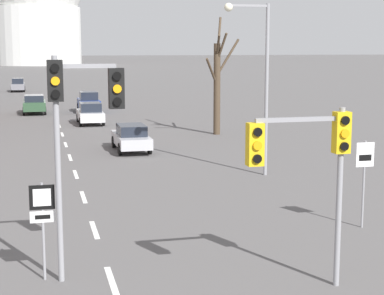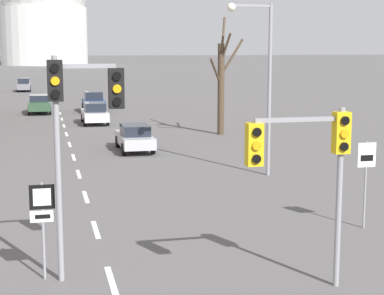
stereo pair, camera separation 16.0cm
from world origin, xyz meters
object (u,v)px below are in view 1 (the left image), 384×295
object	(u,v)px
route_sign_post	(43,214)
traffic_signal_centre_tall	(77,112)
sedan_far_right	(18,85)
sedan_mid_centre	(34,104)
traffic_signal_near_right	(310,153)
street_lamp_right	(258,70)
sedan_near_right	(90,113)
speed_limit_sign	(364,169)
sedan_far_left	(89,102)
sedan_near_left	(131,137)

from	to	relation	value
route_sign_post	traffic_signal_centre_tall	bearing A→B (deg)	-11.65
sedan_far_right	sedan_mid_centre	bearing A→B (deg)	-86.10
sedan_far_right	traffic_signal_near_right	bearing A→B (deg)	-83.52
street_lamp_right	sedan_near_right	size ratio (longest dim) A/B	1.69
route_sign_post	sedan_far_right	xyz separation A→B (m)	(-2.05, 68.56, -0.81)
traffic_signal_centre_tall	speed_limit_sign	bearing A→B (deg)	15.59
sedan_near_right	sedan_far_left	world-z (taller)	sedan_far_left
speed_limit_sign	sedan_near_right	size ratio (longest dim) A/B	0.63
sedan_far_right	speed_limit_sign	bearing A→B (deg)	-79.88
sedan_mid_centre	sedan_far_left	distance (m)	4.59
route_sign_post	street_lamp_right	distance (m)	14.67
traffic_signal_near_right	speed_limit_sign	bearing A→B (deg)	48.77
sedan_near_left	sedan_far_right	bearing A→B (deg)	98.01
traffic_signal_near_right	speed_limit_sign	size ratio (longest dim) A/B	1.54
traffic_signal_near_right	route_sign_post	xyz separation A→B (m)	(-5.97, 2.03, -1.58)
sedan_far_left	traffic_signal_centre_tall	bearing A→B (deg)	-95.02
sedan_near_left	route_sign_post	bearing A→B (deg)	-104.65
sedan_far_left	sedan_far_right	world-z (taller)	sedan_far_left
speed_limit_sign	street_lamp_right	world-z (taller)	street_lamp_right
sedan_far_left	sedan_far_right	xyz separation A→B (m)	(-6.51, 27.94, -0.05)
traffic_signal_centre_tall	route_sign_post	bearing A→B (deg)	168.35
traffic_signal_centre_tall	sedan_far_right	distance (m)	68.88
sedan_near_left	sedan_mid_centre	distance (m)	22.01
sedan_near_left	sedan_near_right	distance (m)	12.96
sedan_near_left	sedan_far_left	world-z (taller)	sedan_far_left
route_sign_post	sedan_far_left	bearing A→B (deg)	83.74
street_lamp_right	sedan_near_right	distance (m)	21.94
street_lamp_right	sedan_mid_centre	size ratio (longest dim) A/B	1.72
sedan_near_left	sedan_near_right	xyz separation A→B (m)	(-1.10, 12.92, 0.05)
route_sign_post	sedan_near_right	xyz separation A→B (m)	(3.84, 31.81, -0.85)
traffic_signal_centre_tall	sedan_far_right	xyz separation A→B (m)	(-2.92, 68.74, -3.27)
traffic_signal_near_right	sedan_mid_centre	world-z (taller)	traffic_signal_near_right
route_sign_post	sedan_near_left	world-z (taller)	route_sign_post
route_sign_post	sedan_far_left	xyz separation A→B (m)	(4.46, 40.63, -0.76)
traffic_signal_near_right	speed_limit_sign	world-z (taller)	traffic_signal_near_right
sedan_near_right	street_lamp_right	bearing A→B (deg)	-75.27
traffic_signal_near_right	sedan_near_right	size ratio (longest dim) A/B	0.97
traffic_signal_centre_tall	sedan_far_right	size ratio (longest dim) A/B	1.27
traffic_signal_near_right	route_sign_post	bearing A→B (deg)	161.18
sedan_near_left	sedan_near_right	size ratio (longest dim) A/B	1.00
speed_limit_sign	sedan_near_right	world-z (taller)	speed_limit_sign
traffic_signal_near_right	sedan_far_right	bearing A→B (deg)	96.48
street_lamp_right	sedan_near_left	distance (m)	9.90
sedan_near_right	traffic_signal_centre_tall	bearing A→B (deg)	-95.30
traffic_signal_centre_tall	sedan_far_left	distance (m)	41.09
sedan_far_right	sedan_near_left	bearing A→B (deg)	-81.99
speed_limit_sign	sedan_near_left	size ratio (longest dim) A/B	0.63
street_lamp_right	sedan_near_right	xyz separation A→B (m)	(-5.49, 20.90, -3.82)
traffic_signal_centre_tall	street_lamp_right	bearing A→B (deg)	52.66
sedan_far_left	traffic_signal_near_right	bearing A→B (deg)	-87.97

